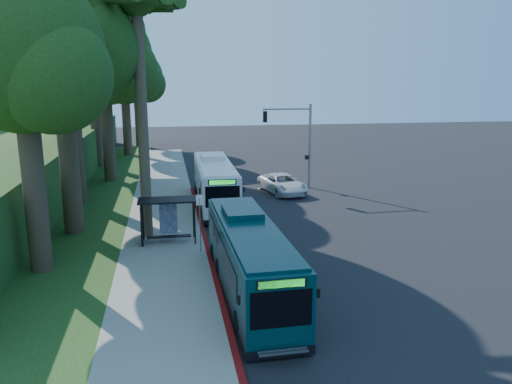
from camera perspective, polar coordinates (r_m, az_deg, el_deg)
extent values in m
plane|color=black|center=(31.89, 2.76, -3.52)|extent=(140.00, 140.00, 0.00)
cube|color=gray|center=(31.10, -10.49, -4.03)|extent=(4.50, 70.00, 0.12)
cube|color=maroon|center=(27.36, -5.64, -6.19)|extent=(0.25, 30.00, 0.13)
cube|color=#234719|center=(36.43, -19.50, -2.14)|extent=(8.00, 70.00, 0.06)
cube|color=black|center=(27.57, -10.06, -0.91)|extent=(3.20, 1.50, 0.10)
cube|color=black|center=(27.94, -12.94, -3.62)|extent=(0.06, 1.30, 2.20)
cube|color=navy|center=(28.56, -9.98, -3.03)|extent=(1.00, 0.12, 1.70)
cube|color=black|center=(28.02, -9.90, -5.04)|extent=(2.40, 0.40, 0.06)
cube|color=black|center=(28.52, -12.79, -3.28)|extent=(0.08, 0.08, 2.40)
cube|color=black|center=(28.51, -7.16, -3.06)|extent=(0.08, 0.08, 2.40)
cube|color=black|center=(27.36, -12.89, -3.96)|extent=(0.08, 0.08, 2.40)
cube|color=black|center=(27.36, -7.01, -3.73)|extent=(0.08, 0.08, 2.40)
cylinder|color=gray|center=(25.95, -6.40, -3.94)|extent=(0.06, 0.06, 3.00)
cube|color=white|center=(25.59, -6.48, -0.93)|extent=(0.35, 0.04, 0.55)
cylinder|color=gray|center=(41.88, 6.15, 5.20)|extent=(0.20, 0.20, 7.00)
cylinder|color=gray|center=(41.07, 3.54, 9.45)|extent=(4.00, 0.14, 0.14)
cube|color=black|center=(40.72, 1.04, 8.60)|extent=(0.30, 0.30, 0.90)
cube|color=black|center=(41.94, 5.79, 3.98)|extent=(0.25, 0.25, 0.35)
cylinder|color=#4C3F2D|center=(28.45, -12.84, 7.55)|extent=(0.60, 0.60, 13.00)
sphere|color=#194011|center=(28.65, -13.51, 20.60)|extent=(1.80, 1.80, 1.80)
cylinder|color=#382B1E|center=(30.55, -20.72, 5.02)|extent=(1.10, 1.10, 10.50)
sphere|color=#194011|center=(30.47, -21.70, 17.12)|extent=(8.00, 8.00, 8.00)
sphere|color=#194011|center=(28.94, -18.75, 15.23)|extent=(5.60, 5.60, 5.60)
sphere|color=#194011|center=(32.04, -23.61, 15.08)|extent=(5.20, 5.20, 5.20)
cylinder|color=#382B1E|center=(38.50, -20.20, 7.52)|extent=(1.18, 1.18, 11.90)
sphere|color=#194011|center=(38.64, -21.07, 18.37)|extent=(10.00, 10.00, 10.00)
sphere|color=#194011|center=(36.73, -18.13, 16.78)|extent=(7.00, 7.00, 7.00)
sphere|color=#194011|center=(40.57, -23.02, 16.45)|extent=(6.50, 6.50, 6.50)
cylinder|color=#382B1E|center=(46.27, -16.63, 7.20)|extent=(1.06, 1.06, 9.80)
sphere|color=#194011|center=(46.15, -17.11, 14.65)|extent=(8.40, 8.40, 8.40)
sphere|color=#194011|center=(44.70, -15.00, 13.42)|extent=(5.88, 5.88, 5.88)
sphere|color=#194011|center=(47.76, -18.64, 13.45)|extent=(5.46, 5.46, 5.46)
cylinder|color=#382B1E|center=(54.38, -17.91, 8.59)|extent=(1.14, 1.14, 11.20)
sphere|color=#194011|center=(54.40, -18.41, 15.83)|extent=(9.60, 9.60, 9.60)
sphere|color=#194011|center=(52.69, -16.40, 14.68)|extent=(6.72, 6.72, 6.72)
sphere|color=#194011|center=(56.25, -19.86, 14.62)|extent=(6.24, 6.24, 6.24)
cylinder|color=#382B1E|center=(62.14, -14.60, 8.25)|extent=(1.02, 1.02, 9.10)
sphere|color=#194011|center=(62.01, -14.90, 13.41)|extent=(8.00, 8.00, 8.00)
sphere|color=#194011|center=(60.70, -13.38, 12.53)|extent=(5.60, 5.60, 5.60)
sphere|color=#194011|center=(63.51, -16.05, 12.61)|extent=(5.20, 5.20, 5.20)
cylinder|color=#382B1E|center=(70.07, -13.31, 8.49)|extent=(0.98, 0.98, 8.40)
sphere|color=#194011|center=(69.92, -13.52, 12.70)|extent=(7.00, 7.00, 7.00)
sphere|color=#194011|center=(68.81, -12.34, 11.97)|extent=(4.90, 4.90, 4.90)
sphere|color=#194011|center=(71.21, -14.45, 12.07)|extent=(4.55, 4.55, 4.55)
cylinder|color=#382B1E|center=(24.95, -24.10, 1.56)|extent=(1.02, 1.02, 9.10)
sphere|color=#194011|center=(24.61, -25.30, 14.43)|extent=(7.20, 7.20, 7.20)
sphere|color=#194011|center=(23.21, -22.22, 12.30)|extent=(5.04, 5.04, 5.04)
sphere|color=#194011|center=(26.13, -27.16, 12.37)|extent=(4.68, 4.68, 4.68)
cube|color=white|center=(36.23, -4.73, 1.16)|extent=(2.59, 11.43, 2.71)
cube|color=black|center=(36.53, -4.69, -0.99)|extent=(2.61, 11.49, 0.33)
cube|color=black|center=(36.64, -4.80, 1.71)|extent=(2.61, 8.92, 1.04)
cube|color=black|center=(30.68, -3.84, -0.52)|extent=(2.13, 0.14, 1.33)
cube|color=black|center=(41.71, -5.40, 3.10)|extent=(1.94, 0.14, 0.95)
cube|color=#19E533|center=(30.48, -3.87, 1.13)|extent=(1.58, 0.12, 0.27)
cube|color=white|center=(35.97, -4.77, 3.35)|extent=(2.38, 10.86, 0.11)
cube|color=white|center=(37.82, -5.02, 4.04)|extent=(1.73, 2.40, 0.33)
cylinder|color=black|center=(32.88, -6.06, -2.22)|extent=(0.30, 0.95, 0.95)
cylinder|color=black|center=(33.07, -2.26, -2.07)|extent=(0.30, 0.95, 0.95)
cylinder|color=black|center=(40.64, -6.76, 0.63)|extent=(0.30, 0.95, 0.95)
cylinder|color=black|center=(40.79, -3.68, 0.74)|extent=(0.30, 0.95, 0.95)
cube|color=#092E31|center=(21.15, -0.72, -7.46)|extent=(2.50, 10.87, 2.57)
cube|color=black|center=(21.64, -0.71, -10.77)|extent=(2.52, 10.92, 0.32)
cube|color=black|center=(21.48, -0.95, -6.43)|extent=(2.51, 8.49, 0.99)
cube|color=black|center=(16.24, 2.87, -13.17)|extent=(2.03, 0.15, 1.26)
cube|color=black|center=(26.10, -2.91, -2.87)|extent=(1.84, 0.14, 0.90)
cube|color=#19E533|center=(15.87, 2.92, -10.40)|extent=(1.50, 0.12, 0.25)
cube|color=#092E31|center=(20.73, -0.73, -4.01)|extent=(2.31, 10.32, 0.11)
cube|color=#092E31|center=(22.40, -1.59, -2.33)|extent=(1.65, 2.28, 0.32)
cylinder|color=black|center=(18.32, -1.95, -14.73)|extent=(0.29, 0.91, 0.90)
cylinder|color=black|center=(18.73, 4.54, -14.11)|extent=(0.29, 0.91, 0.90)
cylinder|color=black|center=(25.23, -4.80, -6.90)|extent=(0.29, 0.91, 0.90)
cylinder|color=black|center=(25.53, -0.12, -6.62)|extent=(0.29, 0.91, 0.90)
imported|color=silver|center=(40.11, 3.05, 0.95)|extent=(3.53, 5.83, 1.51)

